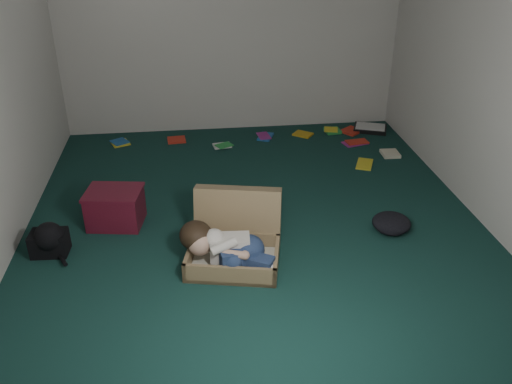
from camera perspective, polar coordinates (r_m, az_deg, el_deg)
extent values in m
plane|color=#11322C|center=(4.89, -0.22, -2.80)|extent=(4.50, 4.50, 0.00)
plane|color=silver|center=(6.54, -2.71, 17.43)|extent=(4.50, 0.00, 4.50)
plane|color=silver|center=(2.32, 6.42, -3.58)|extent=(4.50, 0.00, 4.50)
plane|color=silver|center=(5.00, 23.67, 11.81)|extent=(0.00, 4.50, 4.50)
cube|color=olive|center=(4.24, -2.41, -6.90)|extent=(0.79, 0.64, 0.16)
cube|color=beige|center=(4.26, -2.40, -7.34)|extent=(0.72, 0.57, 0.02)
cube|color=olive|center=(4.42, -1.93, -2.67)|extent=(0.73, 0.36, 0.52)
cube|color=silver|center=(4.17, -2.75, -6.03)|extent=(0.31, 0.19, 0.22)
sphere|color=tan|center=(4.15, -5.92, -5.39)|extent=(0.19, 0.19, 0.19)
ellipsoid|color=black|center=(4.18, -6.35, -4.54)|extent=(0.25, 0.26, 0.22)
ellipsoid|color=navy|center=(4.17, -0.67, -6.06)|extent=(0.23, 0.26, 0.22)
cube|color=navy|center=(4.09, -1.95, -6.98)|extent=(0.28, 0.17, 0.14)
cube|color=navy|center=(4.08, 0.16, -7.46)|extent=(0.27, 0.22, 0.11)
sphere|color=white|center=(4.11, 1.53, -7.51)|extent=(0.11, 0.11, 0.11)
sphere|color=white|center=(4.06, 1.46, -8.20)|extent=(0.10, 0.10, 0.10)
cylinder|color=tan|center=(4.04, -2.29, -6.57)|extent=(0.19, 0.10, 0.07)
cube|color=#581121|center=(4.89, -14.58, -1.72)|extent=(0.50, 0.42, 0.30)
cube|color=#581121|center=(4.82, -14.81, -0.04)|extent=(0.53, 0.44, 0.02)
cube|color=black|center=(6.96, 11.93, 6.56)|extent=(0.47, 0.42, 0.05)
cube|color=white|center=(6.95, 11.95, 6.77)|extent=(0.42, 0.37, 0.01)
cube|color=yellow|center=(6.62, -14.11, 5.05)|extent=(0.22, 0.17, 0.02)
cube|color=red|center=(6.57, -8.37, 5.44)|extent=(0.28, 0.27, 0.02)
cube|color=white|center=(6.36, -3.59, 4.91)|extent=(0.22, 0.26, 0.02)
cube|color=#1D5CA2|center=(6.59, 1.00, 5.84)|extent=(0.24, 0.27, 0.02)
cube|color=gold|center=(6.69, 4.96, 6.08)|extent=(0.28, 0.26, 0.02)
cube|color=green|center=(6.82, 8.06, 6.35)|extent=(0.24, 0.19, 0.02)
cube|color=#9E2782|center=(6.53, 10.39, 5.13)|extent=(0.28, 0.27, 0.02)
cube|color=beige|center=(6.30, 13.94, 3.89)|extent=(0.21, 0.25, 0.02)
cube|color=yellow|center=(6.00, 11.36, 2.93)|extent=(0.25, 0.27, 0.02)
cube|color=red|center=(6.86, 10.04, 6.33)|extent=(0.27, 0.25, 0.02)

